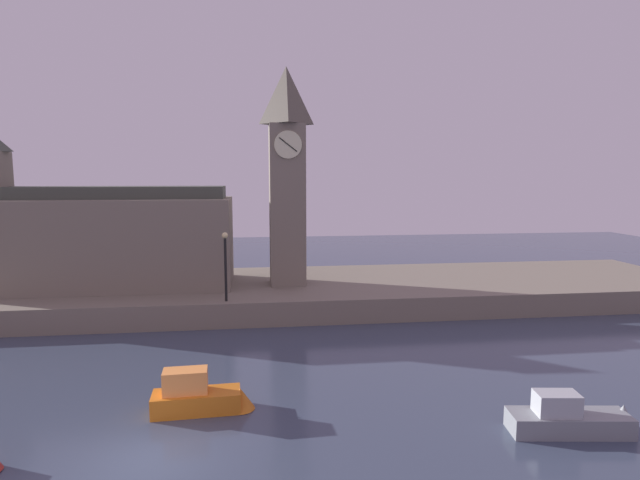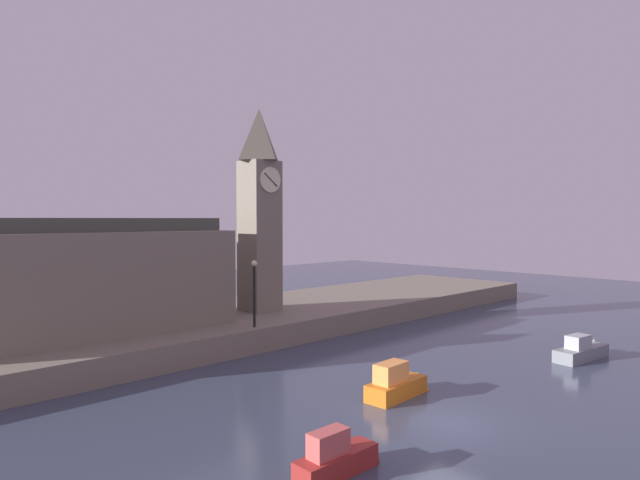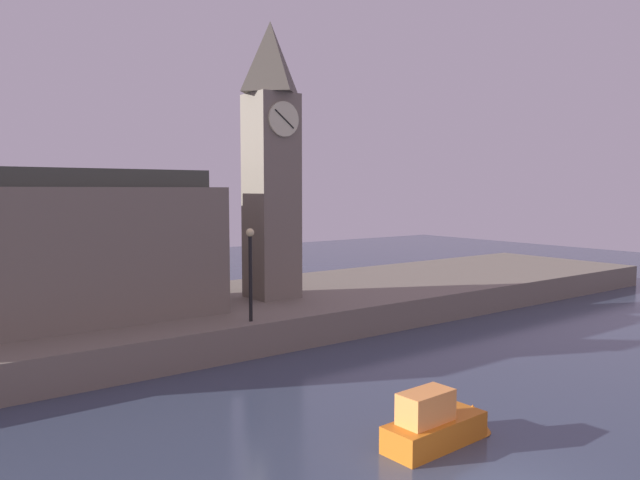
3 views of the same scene
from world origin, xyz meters
The scene contains 7 objects.
ground_plane centered at (0.00, 0.00, 0.00)m, with size 120.00×120.00×0.00m, color #384256.
far_embankment centered at (0.00, 20.00, 0.75)m, with size 70.00×12.00×1.50m, color slate.
clock_tower centered at (5.64, 19.33, 9.07)m, with size 2.60×2.63×14.57m.
parliament_hall centered at (-6.54, 19.95, 4.81)m, with size 16.05×6.05×10.26m.
streetlamp centered at (1.68, 14.76, 4.05)m, with size 0.36×0.36×4.11m.
boat_patrol_orange centered at (1.32, 3.34, 0.59)m, with size 3.89×1.39×1.66m.
boat_cruiser_grey centered at (14.48, -0.01, 0.49)m, with size 4.78×1.77×1.60m.
Camera 1 is at (3.35, -15.85, 8.89)m, focal length 29.11 mm.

